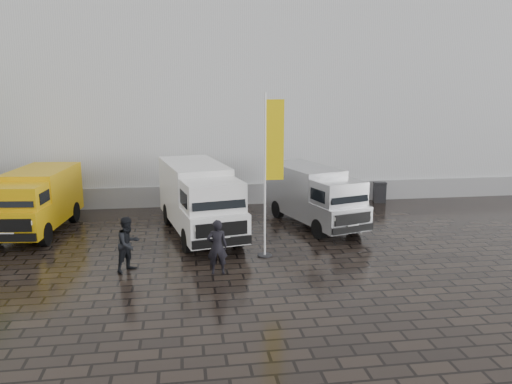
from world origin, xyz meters
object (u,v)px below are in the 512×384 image
Objects in this scene: person_front at (217,247)px; van_silver at (314,197)px; wheelie_bin at (380,192)px; person_tent at (128,244)px; van_yellow at (36,203)px; flagpole at (271,166)px; van_white at (199,201)px.

van_silver is at bearing -128.77° from person_front.
person_tent reaches higher than wheelie_bin.
wheelie_bin is 14.01m from person_tent.
van_yellow is 0.96× the size of van_silver.
person_tent is (-4.65, -0.76, -2.25)m from flagpole.
flagpole is at bearing -37.51° from person_tent.
van_white reaches higher than person_tent.
person_front is (-1.91, -1.43, -2.26)m from flagpole.
person_tent is (4.03, -4.84, -0.35)m from van_yellow.
van_yellow is 15.86m from wheelie_bin.
flagpole is 3.29m from person_front.
van_silver is 5.74m from wheelie_bin.
flagpole is 5.22m from person_tent.
wheelie_bin is (6.86, 7.21, -2.62)m from flagpole.
person_tent is (-2.74, 0.67, 0.01)m from person_front.
van_yellow is at bearing 154.81° from flagpole.
person_front is at bearing -32.89° from van_yellow.
van_yellow is 11.15m from van_silver.
van_silver is 6.66m from person_front.
van_white is at bearing 10.34° from person_tent.
wheelie_bin is at bearing -133.06° from person_front.
person_front is at bearing -143.16° from flagpole.
person_tent is (-7.12, -4.34, -0.32)m from van_silver.
person_front is at bearing -122.28° from wheelie_bin.
van_white is 10.16m from wheelie_bin.
van_yellow is at bearing 158.12° from van_white.
van_white is 6.14× the size of wheelie_bin.
van_silver is at bearing 55.45° from flagpole.
person_tent is at bearing -132.15° from wheelie_bin.
wheelie_bin is at bearing 22.98° from van_silver.
flagpole reaches higher than van_silver.
flagpole is (-2.47, -3.58, 1.93)m from van_silver.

